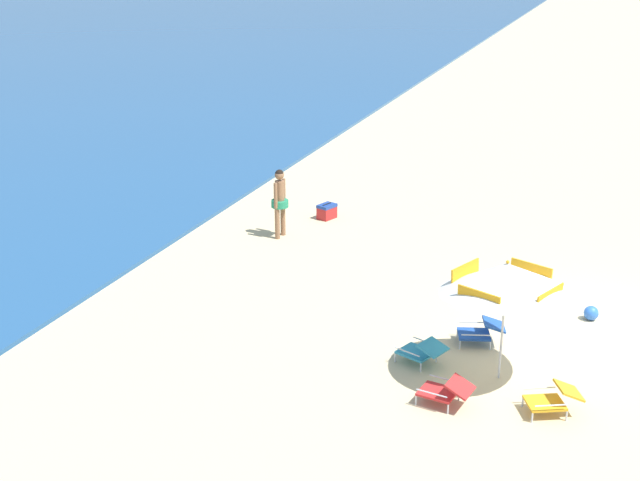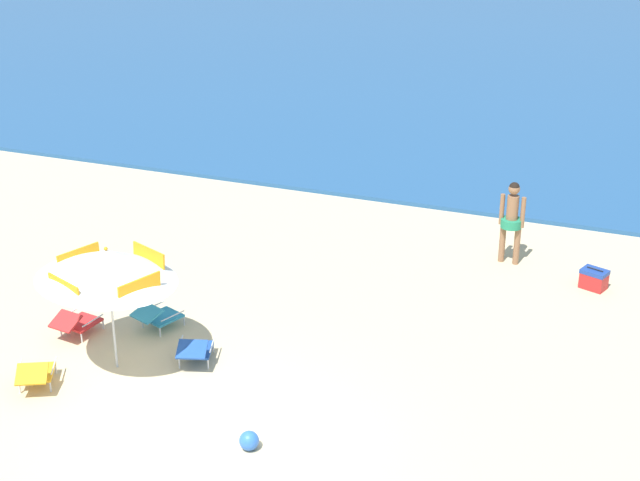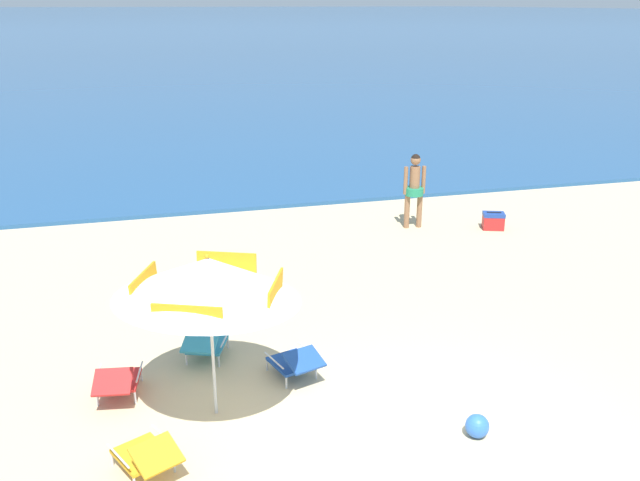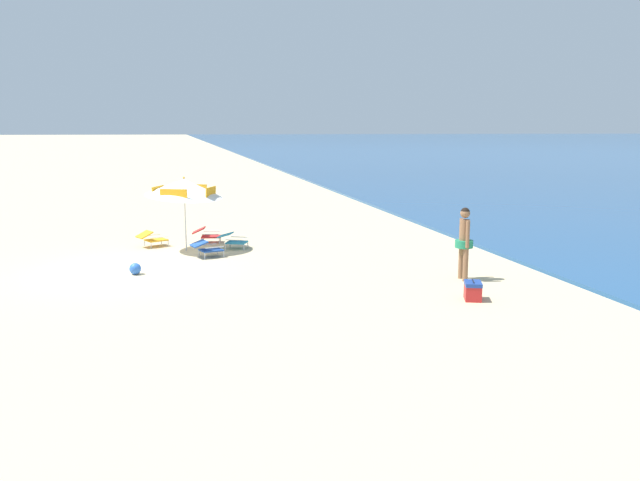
# 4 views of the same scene
# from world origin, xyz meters

# --- Properties ---
(ground_plane) EXTENTS (800.00, 800.00, 0.00)m
(ground_plane) POSITION_xyz_m (0.00, 0.00, 0.00)
(ground_plane) COLOR #D1BA8E
(beach_umbrella_striped_main) EXTENTS (3.28, 3.27, 2.28)m
(beach_umbrella_striped_main) POSITION_xyz_m (-2.59, 1.45, 1.91)
(beach_umbrella_striped_main) COLOR silver
(beach_umbrella_striped_main) RESTS_ON ground
(lounge_chair_under_umbrella) EXTENTS (0.86, 1.02, 0.51)m
(lounge_chair_under_umbrella) POSITION_xyz_m (-3.47, 0.43, 0.27)
(lounge_chair_under_umbrella) COLOR gold
(lounge_chair_under_umbrella) RESTS_ON ground
(lounge_chair_beside_umbrella) EXTENTS (0.67, 0.95, 0.51)m
(lounge_chair_beside_umbrella) POSITION_xyz_m (-3.83, 2.13, 0.27)
(lounge_chair_beside_umbrella) COLOR red
(lounge_chair_beside_umbrella) RESTS_ON ground
(lounge_chair_facing_sea) EXTENTS (0.76, 0.98, 0.50)m
(lounge_chair_facing_sea) POSITION_xyz_m (-1.39, 2.01, 0.28)
(lounge_chair_facing_sea) COLOR #1E4799
(lounge_chair_facing_sea) RESTS_ON ground
(lounge_chair_spare_folded) EXTENTS (0.80, 0.99, 0.50)m
(lounge_chair_spare_folded) POSITION_xyz_m (-2.58, 2.86, 0.28)
(lounge_chair_spare_folded) COLOR teal
(lounge_chair_spare_folded) RESTS_ON ground
(person_standing_near_shore) EXTENTS (0.53, 0.44, 1.78)m
(person_standing_near_shore) POSITION_xyz_m (2.85, 7.96, 1.03)
(person_standing_near_shore) COLOR #8C6042
(person_standing_near_shore) RESTS_ON ground
(cooler_box) EXTENTS (0.58, 0.50, 0.43)m
(cooler_box) POSITION_xyz_m (4.64, 7.35, 0.20)
(cooler_box) COLOR red
(cooler_box) RESTS_ON ground
(beach_ball) EXTENTS (0.30, 0.30, 0.30)m
(beach_ball) POSITION_xyz_m (0.48, 0.12, 0.15)
(beach_ball) COLOR blue
(beach_ball) RESTS_ON ground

